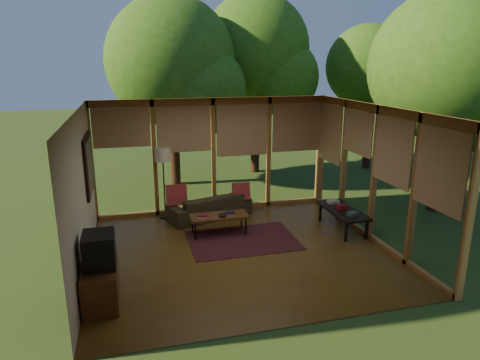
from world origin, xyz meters
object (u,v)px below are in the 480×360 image
object	(u,v)px
floor_lamp	(163,158)
side_console	(343,211)
coffee_table	(219,217)
sofa	(209,206)
media_cabinet	(101,284)
television	(99,250)

from	to	relation	value
floor_lamp	side_console	size ratio (longest dim) A/B	1.18
coffee_table	side_console	xyz separation A→B (m)	(2.61, -0.41, 0.02)
coffee_table	side_console	distance (m)	2.65
sofa	coffee_table	size ratio (longest dim) A/B	1.59
media_cabinet	television	size ratio (longest dim) A/B	1.82
side_console	sofa	bearing A→B (deg)	150.59
sofa	floor_lamp	bearing A→B (deg)	-30.46
floor_lamp	side_console	distance (m)	4.12
television	coffee_table	bearing A→B (deg)	43.45
television	floor_lamp	size ratio (longest dim) A/B	0.33
sofa	television	size ratio (longest dim) A/B	3.47
media_cabinet	side_console	size ratio (longest dim) A/B	0.71
coffee_table	media_cabinet	bearing A→B (deg)	-136.80
media_cabinet	coffee_table	size ratio (longest dim) A/B	0.83
media_cabinet	television	distance (m)	0.55
sofa	coffee_table	world-z (taller)	sofa
media_cabinet	coffee_table	bearing A→B (deg)	43.20
sofa	floor_lamp	distance (m)	1.52
sofa	media_cabinet	xyz separation A→B (m)	(-2.25, -3.18, 0.02)
media_cabinet	television	bearing A→B (deg)	0.00
media_cabinet	floor_lamp	world-z (taller)	floor_lamp
floor_lamp	sofa	bearing A→B (deg)	-13.78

